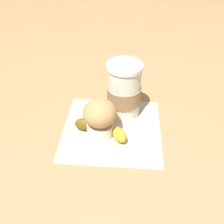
% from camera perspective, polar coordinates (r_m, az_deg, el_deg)
% --- Properties ---
extents(ground_plane, '(3.00, 3.00, 0.00)m').
position_cam_1_polar(ground_plane, '(0.70, -0.00, -3.73)').
color(ground_plane, '#A87C51').
extents(paper_napkin, '(0.28, 0.28, 0.00)m').
position_cam_1_polar(paper_napkin, '(0.70, -0.00, -3.69)').
color(paper_napkin, beige).
rests_on(paper_napkin, ground_plane).
extents(coffee_cup, '(0.09, 0.09, 0.15)m').
position_cam_1_polar(coffee_cup, '(0.71, 2.62, 4.60)').
color(coffee_cup, silver).
rests_on(coffee_cup, paper_napkin).
extents(muffin, '(0.08, 0.08, 0.10)m').
position_cam_1_polar(muffin, '(0.65, -2.63, -1.13)').
color(muffin, white).
rests_on(muffin, paper_napkin).
extents(banana, '(0.09, 0.14, 0.04)m').
position_cam_1_polar(banana, '(0.67, -2.16, -3.63)').
color(banana, gold).
rests_on(banana, paper_napkin).
extents(wooden_stirrer, '(0.10, 0.06, 0.00)m').
position_cam_1_polar(wooden_stirrer, '(0.82, 1.30, 3.83)').
color(wooden_stirrer, '#9E7547').
rests_on(wooden_stirrer, ground_plane).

